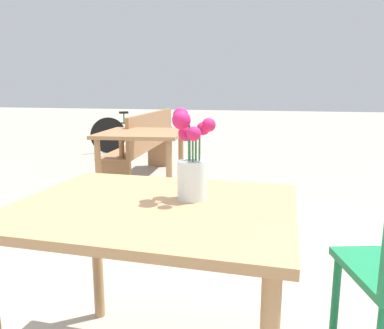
{
  "coord_description": "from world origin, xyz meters",
  "views": [
    {
      "loc": [
        0.44,
        -1.19,
        1.1
      ],
      "look_at": [
        0.12,
        0.08,
        0.84
      ],
      "focal_mm": 35.0,
      "sensor_mm": 36.0,
      "label": 1
    }
  ],
  "objects": [
    {
      "name": "table_back",
      "position": [
        -0.81,
        1.9,
        0.62
      ],
      "size": [
        0.81,
        0.85,
        0.75
      ],
      "color": "#9E7047",
      "rests_on": "ground_plane"
    },
    {
      "name": "bicycle",
      "position": [
        -2.33,
        5.2,
        0.33
      ],
      "size": [
        1.22,
        1.02,
        0.73
      ],
      "color": "black",
      "rests_on": "ground_plane"
    },
    {
      "name": "bench_near",
      "position": [
        -1.22,
        3.05,
        0.48
      ],
      "size": [
        0.57,
        2.01,
        0.85
      ],
      "color": "#9E7047",
      "rests_on": "ground_plane"
    },
    {
      "name": "flower_vase",
      "position": [
        0.11,
        0.08,
        0.84
      ],
      "size": [
        0.15,
        0.15,
        0.33
      ],
      "color": "silver",
      "rests_on": "table_front"
    },
    {
      "name": "table_front",
      "position": [
        0.0,
        0.0,
        0.62
      ],
      "size": [
        0.97,
        0.78,
        0.72
      ],
      "color": "tan",
      "rests_on": "ground_plane"
    }
  ]
}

